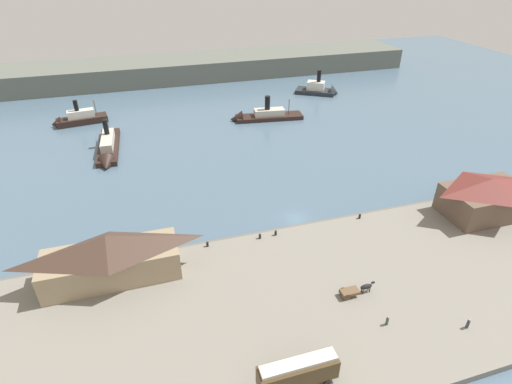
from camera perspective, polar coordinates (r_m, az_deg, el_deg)
ground_plane at (r=82.19m, az=5.62°, el=-3.78°), size 320.00×320.00×0.00m
quay_promenade at (r=66.85m, az=12.82°, el=-13.73°), size 110.00×36.00×1.20m
seawall_edge at (r=79.23m, az=6.60°, el=-4.92°), size 110.00×0.80×1.00m
ferry_shed_west_terminal at (r=68.18m, az=-20.00°, el=-8.62°), size 21.45×7.97×8.29m
ferry_shed_customs_shed at (r=91.32m, az=29.94°, el=-0.51°), size 16.48×10.33×7.94m
street_tram at (r=52.94m, az=5.97°, el=-23.96°), size 9.87×2.66×4.29m
horse_cart at (r=65.35m, az=13.95°, el=-13.33°), size 5.69×1.68×1.87m
pedestrian_walking_east at (r=66.40m, az=27.85°, el=-16.20°), size 0.40×0.40×1.64m
pedestrian_near_east_shed at (r=62.56m, az=18.12°, el=-16.98°), size 0.39×0.39×1.56m
mooring_post_center_east at (r=82.19m, az=14.50°, el=-3.36°), size 0.44×0.44×0.90m
mooring_post_center_west at (r=74.40m, az=0.56°, el=-6.30°), size 0.44×0.44×0.90m
mooring_post_west at (r=75.28m, az=2.81°, el=-5.83°), size 0.44×0.44×0.90m
mooring_post_east at (r=73.10m, az=-6.90°, el=-7.36°), size 0.44×0.44×0.90m
ferry_departing_north at (r=138.35m, az=-24.09°, el=9.39°), size 16.74×6.81×8.67m
ferry_near_quay at (r=130.38m, az=0.50°, el=10.72°), size 23.69×8.18×9.40m
ferry_moored_east at (r=157.42m, az=9.23°, el=14.10°), size 16.60×13.55×10.97m
ferry_mid_harbor at (r=114.56m, az=-20.27°, el=5.73°), size 6.06×24.98×9.28m
far_headland at (r=179.06m, az=-8.00°, el=17.14°), size 180.00×24.00×8.00m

